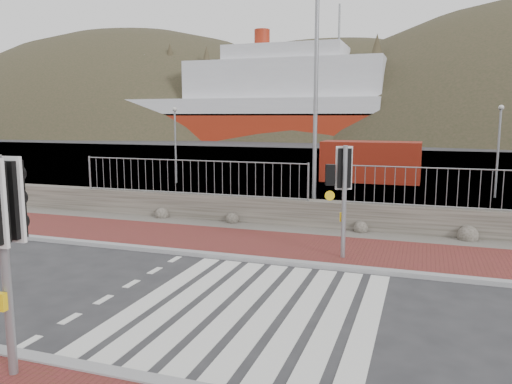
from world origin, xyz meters
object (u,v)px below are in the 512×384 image
(ferry, at_px, (246,105))
(shipping_container, at_px, (371,162))
(traffic_signal_near, at_px, (2,221))
(traffic_signal_far, at_px, (343,178))
(streetlight, at_px, (319,91))

(ferry, distance_m, shipping_container, 54.16)
(ferry, xyz_separation_m, traffic_signal_near, (22.30, -71.36, -3.11))
(ferry, bearing_deg, traffic_signal_far, -68.16)
(streetlight, xyz_separation_m, shipping_container, (0.55, 11.84, -3.35))
(ferry, height_order, shipping_container, ferry)
(ferry, relative_size, shipping_container, 9.32)
(traffic_signal_near, xyz_separation_m, traffic_signal_far, (3.39, 7.26, -0.14))
(traffic_signal_near, relative_size, streetlight, 0.39)
(streetlight, relative_size, shipping_container, 1.48)
(traffic_signal_near, distance_m, shipping_container, 23.51)
(streetlight, bearing_deg, shipping_container, 107.52)
(traffic_signal_near, relative_size, shipping_container, 0.58)
(shipping_container, bearing_deg, streetlight, -92.18)
(traffic_signal_far, relative_size, streetlight, 0.37)
(traffic_signal_far, bearing_deg, shipping_container, -106.65)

